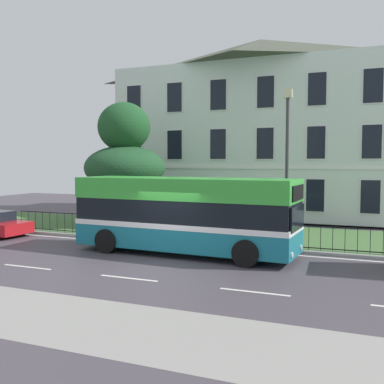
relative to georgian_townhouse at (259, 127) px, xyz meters
The scene contains 7 objects.
ground_plane 16.50m from the georgian_townhouse, 88.56° to the right, with size 60.00×56.00×0.18m.
georgian_townhouse is the anchor object (origin of this frame).
iron_verge_railing 13.41m from the georgian_townhouse, 90.00° to the right, with size 19.21×0.04×0.97m.
evergreen_tree 10.78m from the georgian_townhouse, 121.95° to the right, with size 4.78×4.73×7.23m.
single_decker_bus 15.07m from the georgian_townhouse, 87.84° to the right, with size 8.93×2.89×2.99m.
street_lamp_post 12.12m from the georgian_townhouse, 70.74° to the right, with size 0.36×0.24×6.54m.
litter_bin 12.96m from the georgian_townhouse, 99.85° to the right, with size 0.51×0.51×1.21m.
Camera 1 is at (7.02, -13.87, 3.61)m, focal length 42.25 mm.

